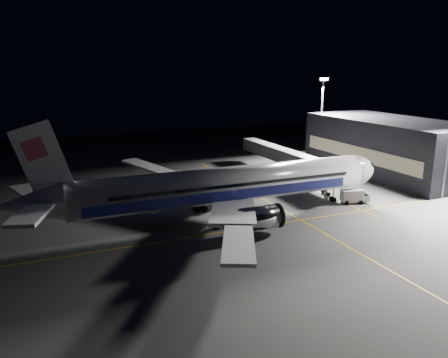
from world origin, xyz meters
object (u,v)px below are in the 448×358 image
service_truck (354,196)px  baggage_tug (196,187)px  safety_cone_a (246,204)px  safety_cone_b (220,193)px  jet_bridge (288,157)px  floodlight_mast_north (322,111)px  airliner (220,186)px  safety_cone_c (200,210)px

service_truck → baggage_tug: service_truck is taller
safety_cone_a → safety_cone_b: 7.94m
jet_bridge → safety_cone_a: bearing=-140.0°
floodlight_mast_north → safety_cone_a: size_ratio=35.12×
airliner → safety_cone_a: airliner is taller
baggage_tug → safety_cone_a: bearing=-71.4°
jet_bridge → baggage_tug: 21.80m
jet_bridge → safety_cone_c: bearing=-150.9°
service_truck → airliner: bearing=-169.4°
safety_cone_a → jet_bridge: bearing=40.0°
safety_cone_a → safety_cone_c: 8.29m
airliner → service_truck: bearing=-5.0°
service_truck → safety_cone_b: bearing=160.3°
floodlight_mast_north → service_truck: size_ratio=4.05×
safety_cone_a → airliner: bearing=-147.8°
baggage_tug → safety_cone_c: size_ratio=3.37×
jet_bridge → service_truck: 20.49m
baggage_tug → safety_cone_b: baggage_tug is taller
safety_cone_b → floodlight_mast_north: bearing=29.1°
airliner → safety_cone_b: (4.80, 11.79, -4.84)m
airliner → floodlight_mast_north: size_ratio=2.97×
safety_cone_a → safety_cone_b: bearing=101.2°
airliner → safety_cone_b: bearing=67.8°
airliner → jet_bridge: bearing=38.0°
service_truck → safety_cone_b: 24.11m
floodlight_mast_north → safety_cone_c: bearing=-147.1°
floodlight_mast_north → safety_cone_c: size_ratio=31.06×
airliner → jet_bridge: 29.31m
airliner → safety_cone_c: (-1.94, 4.15, -4.83)m
safety_cone_b → airliner: bearing=-112.2°
service_truck → safety_cone_a: size_ratio=8.68×
jet_bridge → safety_cone_b: bearing=-161.1°
airliner → safety_cone_a: (6.34, 4.00, -4.87)m
safety_cone_b → safety_cone_c: 10.19m
safety_cone_a → safety_cone_c: (-8.28, 0.15, 0.04)m
safety_cone_a → safety_cone_c: size_ratio=0.88×
baggage_tug → safety_cone_c: bearing=-108.9°
airliner → safety_cone_c: airliner is taller
service_truck → safety_cone_a: (-18.13, 6.12, -1.02)m
baggage_tug → floodlight_mast_north: bearing=19.6°
service_truck → safety_cone_a: bearing=176.9°
floodlight_mast_north → safety_cone_a: bearing=-141.1°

